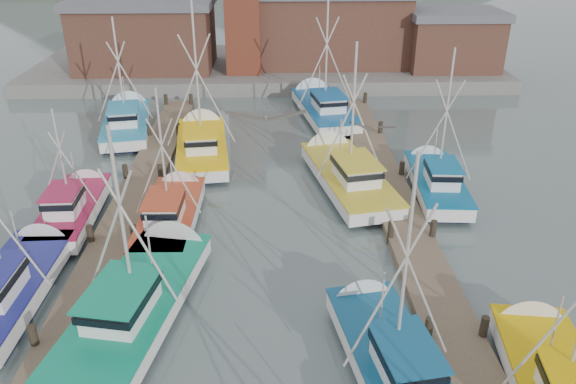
{
  "coord_description": "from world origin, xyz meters",
  "views": [
    {
      "loc": [
        0.51,
        -17.65,
        14.02
      ],
      "look_at": [
        1.17,
        5.42,
        2.6
      ],
      "focal_mm": 35.0,
      "sensor_mm": 36.0,
      "label": 1
    }
  ],
  "objects_px": {
    "lookout_tower": "(243,23)",
    "boat_8": "(172,213)",
    "boat_12": "(202,144)",
    "boat_4": "(143,295)"
  },
  "relations": [
    {
      "from": "lookout_tower",
      "to": "boat_8",
      "type": "relative_size",
      "value": 1.03
    },
    {
      "from": "lookout_tower",
      "to": "boat_12",
      "type": "xyz_separation_m",
      "value": [
        -2.09,
        -16.59,
        -4.86
      ]
    },
    {
      "from": "boat_4",
      "to": "boat_12",
      "type": "bearing_deg",
      "value": 98.84
    },
    {
      "from": "lookout_tower",
      "to": "boat_4",
      "type": "bearing_deg",
      "value": -94.64
    },
    {
      "from": "boat_4",
      "to": "lookout_tower",
      "type": "bearing_deg",
      "value": 96.2
    },
    {
      "from": "lookout_tower",
      "to": "boat_8",
      "type": "height_order",
      "value": "lookout_tower"
    },
    {
      "from": "boat_8",
      "to": "boat_12",
      "type": "relative_size",
      "value": 0.77
    },
    {
      "from": "lookout_tower",
      "to": "boat_12",
      "type": "relative_size",
      "value": 0.79
    },
    {
      "from": "boat_12",
      "to": "boat_8",
      "type": "bearing_deg",
      "value": -99.53
    },
    {
      "from": "lookout_tower",
      "to": "boat_8",
      "type": "bearing_deg",
      "value": -95.68
    }
  ]
}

